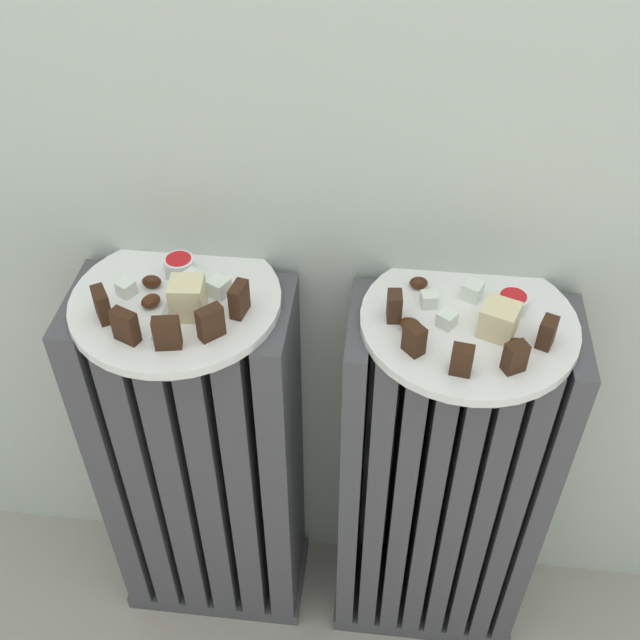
# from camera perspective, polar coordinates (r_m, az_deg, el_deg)

# --- Properties ---
(radiator_left) EXTENTS (0.30, 0.16, 0.66)m
(radiator_left) POSITION_cam_1_polar(r_m,az_deg,el_deg) (1.22, -8.66, -10.83)
(radiator_left) COLOR #47474C
(radiator_left) RESTS_ON ground_plane
(radiator_right) EXTENTS (0.30, 0.16, 0.66)m
(radiator_right) POSITION_cam_1_polar(r_m,az_deg,el_deg) (1.20, 8.88, -12.36)
(radiator_right) COLOR #47474C
(radiator_right) RESTS_ON ground_plane
(plate_left) EXTENTS (0.26, 0.26, 0.01)m
(plate_left) POSITION_cam_1_polar(r_m,az_deg,el_deg) (0.97, -10.70, 1.41)
(plate_left) COLOR white
(plate_left) RESTS_ON radiator_left
(plate_right) EXTENTS (0.26, 0.26, 0.01)m
(plate_right) POSITION_cam_1_polar(r_m,az_deg,el_deg) (0.94, 11.04, -0.19)
(plate_right) COLOR white
(plate_right) RESTS_ON radiator_right
(dark_cake_slice_left_0) EXTENTS (0.03, 0.03, 0.04)m
(dark_cake_slice_left_0) POSITION_cam_1_polar(r_m,az_deg,el_deg) (0.94, -15.95, 1.09)
(dark_cake_slice_left_0) COLOR #382114
(dark_cake_slice_left_0) RESTS_ON plate_left
(dark_cake_slice_left_1) EXTENTS (0.03, 0.03, 0.04)m
(dark_cake_slice_left_1) POSITION_cam_1_polar(r_m,az_deg,el_deg) (0.91, -14.32, -0.45)
(dark_cake_slice_left_1) COLOR #382114
(dark_cake_slice_left_1) RESTS_ON plate_left
(dark_cake_slice_left_2) EXTENTS (0.03, 0.02, 0.04)m
(dark_cake_slice_left_2) POSITION_cam_1_polar(r_m,az_deg,el_deg) (0.89, -11.35, -0.97)
(dark_cake_slice_left_2) COLOR #382114
(dark_cake_slice_left_2) RESTS_ON plate_left
(dark_cake_slice_left_3) EXTENTS (0.03, 0.03, 0.04)m
(dark_cake_slice_left_3) POSITION_cam_1_polar(r_m,az_deg,el_deg) (0.89, -8.17, -0.20)
(dark_cake_slice_left_3) COLOR #382114
(dark_cake_slice_left_3) RESTS_ON plate_left
(dark_cake_slice_left_4) EXTENTS (0.02, 0.03, 0.04)m
(dark_cake_slice_left_4) POSITION_cam_1_polar(r_m,az_deg,el_deg) (0.92, -6.05, 1.54)
(dark_cake_slice_left_4) COLOR #382114
(dark_cake_slice_left_4) RESTS_ON plate_left
(marble_cake_slice_left_0) EXTENTS (0.04, 0.04, 0.05)m
(marble_cake_slice_left_0) POSITION_cam_1_polar(r_m,az_deg,el_deg) (0.93, -9.85, 1.60)
(marble_cake_slice_left_0) COLOR beige
(marble_cake_slice_left_0) RESTS_ON plate_left
(turkish_delight_left_0) EXTENTS (0.03, 0.03, 0.02)m
(turkish_delight_left_0) POSITION_cam_1_polar(r_m,az_deg,el_deg) (0.97, -9.50, 2.85)
(turkish_delight_left_0) COLOR white
(turkish_delight_left_0) RESTS_ON plate_left
(turkish_delight_left_1) EXTENTS (0.03, 0.03, 0.02)m
(turkish_delight_left_1) POSITION_cam_1_polar(r_m,az_deg,el_deg) (0.96, -7.55, 2.43)
(turkish_delight_left_1) COLOR white
(turkish_delight_left_1) RESTS_ON plate_left
(turkish_delight_left_2) EXTENTS (0.03, 0.03, 0.02)m
(turkish_delight_left_2) POSITION_cam_1_polar(r_m,az_deg,el_deg) (0.98, -14.27, 2.31)
(turkish_delight_left_2) COLOR white
(turkish_delight_left_2) RESTS_ON plate_left
(medjool_date_left_0) EXTENTS (0.03, 0.03, 0.01)m
(medjool_date_left_0) POSITION_cam_1_polar(r_m,az_deg,el_deg) (0.96, -12.52, 1.39)
(medjool_date_left_0) COLOR #3D1E0F
(medjool_date_left_0) RESTS_ON plate_left
(medjool_date_left_1) EXTENTS (0.03, 0.02, 0.02)m
(medjool_date_left_1) POSITION_cam_1_polar(r_m,az_deg,el_deg) (0.98, -12.45, 2.81)
(medjool_date_left_1) COLOR #3D1E0F
(medjool_date_left_1) RESTS_ON plate_left
(jam_bowl_left) EXTENTS (0.04, 0.04, 0.03)m
(jam_bowl_left) POSITION_cam_1_polar(r_m,az_deg,el_deg) (0.99, -10.44, 3.99)
(jam_bowl_left) COLOR white
(jam_bowl_left) RESTS_ON plate_left
(dark_cake_slice_right_0) EXTENTS (0.02, 0.03, 0.04)m
(dark_cake_slice_right_0) POSITION_cam_1_polar(r_m,az_deg,el_deg) (0.91, 5.57, 1.03)
(dark_cake_slice_right_0) COLOR #382114
(dark_cake_slice_right_0) RESTS_ON plate_right
(dark_cake_slice_right_1) EXTENTS (0.03, 0.03, 0.04)m
(dark_cake_slice_right_1) POSITION_cam_1_polar(r_m,az_deg,el_deg) (0.87, 7.04, -1.43)
(dark_cake_slice_right_1) COLOR #382114
(dark_cake_slice_right_1) RESTS_ON plate_right
(dark_cake_slice_right_2) EXTENTS (0.03, 0.02, 0.04)m
(dark_cake_slice_right_2) POSITION_cam_1_polar(r_m,az_deg,el_deg) (0.86, 10.54, -2.96)
(dark_cake_slice_right_2) COLOR #382114
(dark_cake_slice_right_2) RESTS_ON plate_right
(dark_cake_slice_right_3) EXTENTS (0.03, 0.03, 0.04)m
(dark_cake_slice_right_3) POSITION_cam_1_polar(r_m,az_deg,el_deg) (0.87, 14.36, -2.71)
(dark_cake_slice_right_3) COLOR #382114
(dark_cake_slice_right_3) RESTS_ON plate_right
(dark_cake_slice_right_4) EXTENTS (0.02, 0.03, 0.04)m
(dark_cake_slice_right_4) POSITION_cam_1_polar(r_m,az_deg,el_deg) (0.91, 16.59, -0.90)
(dark_cake_slice_right_4) COLOR #382114
(dark_cake_slice_right_4) RESTS_ON plate_right
(marble_cake_slice_right_0) EXTENTS (0.05, 0.05, 0.04)m
(marble_cake_slice_right_0) POSITION_cam_1_polar(r_m,az_deg,el_deg) (0.91, 13.20, 0.00)
(marble_cake_slice_right_0) COLOR beige
(marble_cake_slice_right_0) RESTS_ON plate_right
(turkish_delight_right_0) EXTENTS (0.03, 0.03, 0.02)m
(turkish_delight_right_0) POSITION_cam_1_polar(r_m,az_deg,el_deg) (0.92, 9.44, 0.03)
(turkish_delight_right_0) COLOR white
(turkish_delight_right_0) RESTS_ON plate_right
(turkish_delight_right_1) EXTENTS (0.02, 0.02, 0.02)m
(turkish_delight_right_1) POSITION_cam_1_polar(r_m,az_deg,el_deg) (0.94, 8.11, 1.51)
(turkish_delight_right_1) COLOR white
(turkish_delight_right_1) RESTS_ON plate_right
(turkish_delight_right_2) EXTENTS (0.03, 0.03, 0.02)m
(turkish_delight_right_2) POSITION_cam_1_polar(r_m,az_deg,el_deg) (0.96, 11.30, 2.15)
(turkish_delight_right_2) COLOR white
(turkish_delight_right_2) RESTS_ON plate_right
(medjool_date_right_0) EXTENTS (0.03, 0.02, 0.01)m
(medjool_date_right_0) POSITION_cam_1_polar(r_m,az_deg,el_deg) (0.91, 14.50, -1.78)
(medjool_date_right_0) COLOR #3D1E0F
(medjool_date_right_0) RESTS_ON plate_right
(medjool_date_right_1) EXTENTS (0.03, 0.03, 0.02)m
(medjool_date_right_1) POSITION_cam_1_polar(r_m,az_deg,el_deg) (0.91, 6.79, -0.38)
(medjool_date_right_1) COLOR #3D1E0F
(medjool_date_right_1) RESTS_ON plate_right
(medjool_date_right_2) EXTENTS (0.02, 0.02, 0.02)m
(medjool_date_right_2) POSITION_cam_1_polar(r_m,az_deg,el_deg) (0.97, 7.37, 2.76)
(medjool_date_right_2) COLOR #3D1E0F
(medjool_date_right_2) RESTS_ON plate_right
(jam_bowl_right) EXTENTS (0.04, 0.04, 0.02)m
(jam_bowl_right) POSITION_cam_1_polar(r_m,az_deg,el_deg) (0.96, 14.15, 1.32)
(jam_bowl_right) COLOR white
(jam_bowl_right) RESTS_ON plate_right
(fork) EXTENTS (0.02, 0.11, 0.00)m
(fork) POSITION_cam_1_polar(r_m,az_deg,el_deg) (0.96, -11.19, 1.06)
(fork) COLOR #B7B7BC
(fork) RESTS_ON plate_left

